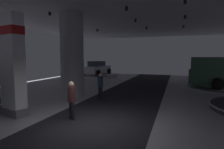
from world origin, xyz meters
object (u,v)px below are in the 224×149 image
object	(u,v)px
brand_sign_pylon	(12,64)
visitor_walking_near	(72,98)
display_platform_deep_right	(218,80)
display_car_deep_right	(219,71)
display_car_deep_left	(97,68)
visitor_walking_far	(100,84)
column_left	(72,55)
pickup_truck_far_right	(223,75)
display_platform_deep_left	(97,75)

from	to	relation	value
brand_sign_pylon	visitor_walking_near	bearing A→B (deg)	6.76
display_platform_deep_right	display_car_deep_right	size ratio (longest dim) A/B	1.08
brand_sign_pylon	display_platform_deep_right	xyz separation A→B (m)	(10.98, 16.05, -2.13)
display_car_deep_left	visitor_walking_far	size ratio (longest dim) A/B	2.77
brand_sign_pylon	column_left	bearing A→B (deg)	88.93
brand_sign_pylon	pickup_truck_far_right	xyz separation A→B (m)	(10.24, 10.27, -1.08)
display_platform_deep_left	visitor_walking_near	world-z (taller)	visitor_walking_near
display_platform_deep_left	display_car_deep_right	size ratio (longest dim) A/B	1.24
visitor_walking_far	display_platform_deep_left	bearing A→B (deg)	114.13
display_platform_deep_right	visitor_walking_far	size ratio (longest dim) A/B	3.01
display_platform_deep_left	visitor_walking_far	distance (m)	12.99
pickup_truck_far_right	display_platform_deep_right	bearing A→B (deg)	82.66
pickup_truck_far_right	brand_sign_pylon	bearing A→B (deg)	-134.91
display_platform_deep_left	display_platform_deep_right	xyz separation A→B (m)	(13.93, -0.09, -0.03)
brand_sign_pylon	visitor_walking_far	xyz separation A→B (m)	(2.35, 4.30, -1.39)
brand_sign_pylon	pickup_truck_far_right	distance (m)	14.54
pickup_truck_far_right	visitor_walking_far	size ratio (longest dim) A/B	3.52
display_platform_deep_right	column_left	bearing A→B (deg)	-134.12
display_platform_deep_right	display_car_deep_right	xyz separation A→B (m)	(0.02, -0.02, 0.90)
display_car_deep_left	visitor_walking_near	xyz separation A→B (m)	(5.67, -15.79, -0.21)
display_car_deep_left	display_platform_deep_right	size ratio (longest dim) A/B	0.92
pickup_truck_far_right	visitor_walking_near	world-z (taller)	pickup_truck_far_right
column_left	pickup_truck_far_right	size ratio (longest dim) A/B	0.98
display_car_deep_right	pickup_truck_far_right	size ratio (longest dim) A/B	0.79
column_left	pickup_truck_far_right	bearing A→B (deg)	28.21
column_left	brand_sign_pylon	size ratio (longest dim) A/B	1.24
display_car_deep_left	visitor_walking_far	distance (m)	12.95
column_left	brand_sign_pylon	xyz separation A→B (m)	(-0.09, -4.83, -0.46)
brand_sign_pylon	visitor_walking_far	world-z (taller)	brand_sign_pylon
visitor_walking_near	pickup_truck_far_right	bearing A→B (deg)	52.90
brand_sign_pylon	display_platform_deep_right	bearing A→B (deg)	55.63
column_left	display_platform_deep_right	distance (m)	15.85
pickup_truck_far_right	display_car_deep_right	bearing A→B (deg)	82.40
display_car_deep_left	display_platform_deep_right	bearing A→B (deg)	-0.23
column_left	display_car_deep_right	world-z (taller)	column_left
visitor_walking_near	visitor_walking_far	world-z (taller)	same
column_left	brand_sign_pylon	bearing A→B (deg)	-91.07
pickup_truck_far_right	visitor_walking_near	bearing A→B (deg)	-127.10
display_platform_deep_left	visitor_walking_far	size ratio (longest dim) A/B	3.43
column_left	visitor_walking_far	xyz separation A→B (m)	(2.26, -0.52, -1.84)
visitor_walking_near	visitor_walking_far	size ratio (longest dim) A/B	1.00
display_car_deep_left	display_car_deep_right	bearing A→B (deg)	-0.31
brand_sign_pylon	display_car_deep_right	world-z (taller)	brand_sign_pylon
column_left	display_platform_deep_left	bearing A→B (deg)	105.03
display_car_deep_left	display_car_deep_right	distance (m)	13.96
column_left	visitor_walking_near	world-z (taller)	column_left
display_platform_deep_left	column_left	bearing A→B (deg)	-74.97
display_platform_deep_right	display_car_deep_right	distance (m)	0.90
column_left	pickup_truck_far_right	world-z (taller)	column_left
column_left	display_platform_deep_right	bearing A→B (deg)	45.88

